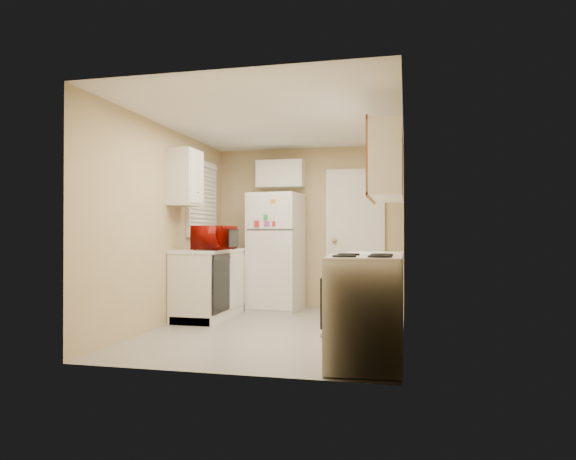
# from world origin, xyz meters

# --- Properties ---
(floor) EXTENTS (3.80, 3.80, 0.00)m
(floor) POSITION_xyz_m (0.00, 0.00, 0.00)
(floor) COLOR #AAA59E
(floor) RESTS_ON ground
(ceiling) EXTENTS (3.80, 3.80, 0.00)m
(ceiling) POSITION_xyz_m (0.00, 0.00, 2.40)
(ceiling) COLOR white
(ceiling) RESTS_ON floor
(wall_left) EXTENTS (3.80, 3.80, 0.00)m
(wall_left) POSITION_xyz_m (-1.40, 0.00, 1.20)
(wall_left) COLOR tan
(wall_left) RESTS_ON floor
(wall_right) EXTENTS (3.80, 3.80, 0.00)m
(wall_right) POSITION_xyz_m (1.40, 0.00, 1.20)
(wall_right) COLOR tan
(wall_right) RESTS_ON floor
(wall_back) EXTENTS (2.80, 2.80, 0.00)m
(wall_back) POSITION_xyz_m (0.00, 1.90, 1.20)
(wall_back) COLOR tan
(wall_back) RESTS_ON floor
(wall_front) EXTENTS (2.80, 2.80, 0.00)m
(wall_front) POSITION_xyz_m (0.00, -1.90, 1.20)
(wall_front) COLOR tan
(wall_front) RESTS_ON floor
(left_counter) EXTENTS (0.60, 1.80, 0.90)m
(left_counter) POSITION_xyz_m (-1.10, 0.90, 0.45)
(left_counter) COLOR silver
(left_counter) RESTS_ON floor
(dishwasher) EXTENTS (0.03, 0.58, 0.72)m
(dishwasher) POSITION_xyz_m (-0.81, 0.30, 0.49)
(dishwasher) COLOR black
(dishwasher) RESTS_ON floor
(sink) EXTENTS (0.54, 0.74, 0.16)m
(sink) POSITION_xyz_m (-1.10, 1.05, 0.86)
(sink) COLOR gray
(sink) RESTS_ON left_counter
(microwave) EXTENTS (0.58, 0.37, 0.36)m
(microwave) POSITION_xyz_m (-0.90, 0.32, 1.05)
(microwave) COLOR #7C0803
(microwave) RESTS_ON left_counter
(soap_bottle) EXTENTS (0.13, 0.13, 0.21)m
(soap_bottle) POSITION_xyz_m (-1.15, 1.43, 1.00)
(soap_bottle) COLOR white
(soap_bottle) RESTS_ON left_counter
(window_blinds) EXTENTS (0.10, 0.98, 1.08)m
(window_blinds) POSITION_xyz_m (-1.36, 1.05, 1.60)
(window_blinds) COLOR silver
(window_blinds) RESTS_ON wall_left
(upper_cabinet_left) EXTENTS (0.30, 0.45, 0.70)m
(upper_cabinet_left) POSITION_xyz_m (-1.25, 0.22, 1.80)
(upper_cabinet_left) COLOR silver
(upper_cabinet_left) RESTS_ON wall_left
(refrigerator) EXTENTS (0.76, 0.74, 1.69)m
(refrigerator) POSITION_xyz_m (-0.42, 1.53, 0.85)
(refrigerator) COLOR silver
(refrigerator) RESTS_ON floor
(cabinet_over_fridge) EXTENTS (0.70, 0.30, 0.40)m
(cabinet_over_fridge) POSITION_xyz_m (-0.40, 1.75, 2.00)
(cabinet_over_fridge) COLOR silver
(cabinet_over_fridge) RESTS_ON wall_back
(interior_door) EXTENTS (0.86, 0.06, 2.08)m
(interior_door) POSITION_xyz_m (0.70, 1.86, 1.02)
(interior_door) COLOR silver
(interior_door) RESTS_ON floor
(right_counter) EXTENTS (0.60, 2.00, 0.90)m
(right_counter) POSITION_xyz_m (1.10, -0.80, 0.45)
(right_counter) COLOR silver
(right_counter) RESTS_ON floor
(stove) EXTENTS (0.64, 0.78, 0.91)m
(stove) POSITION_xyz_m (1.09, -1.45, 0.45)
(stove) COLOR silver
(stove) RESTS_ON floor
(upper_cabinet_right) EXTENTS (0.30, 1.20, 0.70)m
(upper_cabinet_right) POSITION_xyz_m (1.25, -0.50, 1.80)
(upper_cabinet_right) COLOR silver
(upper_cabinet_right) RESTS_ON wall_right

